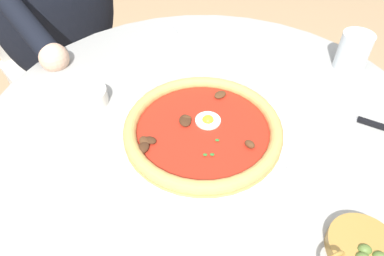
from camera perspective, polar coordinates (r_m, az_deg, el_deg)
name	(u,v)px	position (r m, az deg, el deg)	size (l,w,h in m)	color
dining_table	(206,167)	(0.79, 2.32, -6.47)	(0.92, 0.92, 0.73)	#999993
pizza_on_plate	(203,130)	(0.65, 1.78, -0.27)	(0.33, 0.33, 0.03)	white
water_glass	(353,53)	(0.90, 25.03, 11.22)	(0.07, 0.07, 0.09)	silver
steak_knife	(359,120)	(0.77, 25.90, 1.21)	(0.19, 0.09, 0.01)	silver
ramekin_capers	(88,96)	(0.76, -16.76, 5.09)	(0.08, 0.08, 0.03)	white
olive_pan	(362,248)	(0.58, 26.25, -17.35)	(0.12, 0.10, 0.04)	olive
fork_utensil	(187,40)	(0.94, -0.77, 14.26)	(0.09, 0.14, 0.00)	#BCBCC1
diner_person	(69,58)	(1.29, -19.58, 10.88)	(0.44, 0.57, 1.20)	#282833
cafe_chair_diner	(52,41)	(1.41, -22.11, 13.20)	(0.54, 0.54, 0.90)	beige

